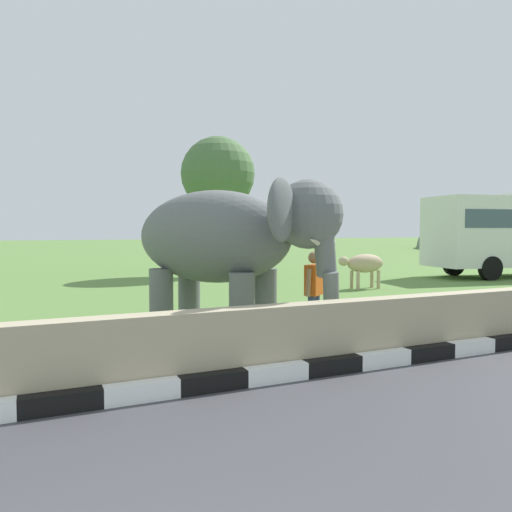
# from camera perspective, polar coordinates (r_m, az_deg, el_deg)

# --- Properties ---
(striped_curb) EXTENTS (16.20, 0.20, 0.24)m
(striped_curb) POSITION_cam_1_polar(r_m,az_deg,el_deg) (6.13, -26.15, -15.72)
(striped_curb) COLOR white
(striped_curb) RESTS_ON ground_plane
(barrier_parapet) EXTENTS (28.00, 0.36, 1.00)m
(barrier_parapet) POSITION_cam_1_polar(r_m,az_deg,el_deg) (6.65, -5.09, -10.54)
(barrier_parapet) COLOR tan
(barrier_parapet) RESTS_ON ground_plane
(elephant) EXTENTS (3.71, 3.92, 2.91)m
(elephant) POSITION_cam_1_polar(r_m,az_deg,el_deg) (8.84, -3.04, 1.96)
(elephant) COLOR slate
(elephant) RESTS_ON ground_plane
(person_handler) EXTENTS (0.58, 0.46, 1.66)m
(person_handler) POSITION_cam_1_polar(r_m,az_deg,el_deg) (9.43, 6.78, -3.90)
(person_handler) COLOR navy
(person_handler) RESTS_ON ground_plane
(cow_near) EXTENTS (1.89, 0.65, 1.23)m
(cow_near) POSITION_cam_1_polar(r_m,az_deg,el_deg) (17.59, 12.52, -0.93)
(cow_near) COLOR tan
(cow_near) RESTS_ON ground_plane
(tree_distant) EXTENTS (3.40, 3.40, 6.36)m
(tree_distant) POSITION_cam_1_polar(r_m,az_deg,el_deg) (22.81, -4.47, 9.46)
(tree_distant) COLOR brown
(tree_distant) RESTS_ON ground_plane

